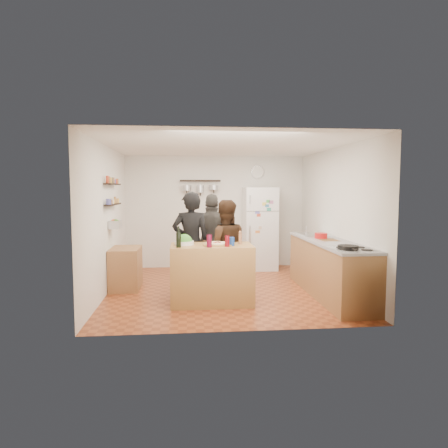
{
  "coord_description": "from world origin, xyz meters",
  "views": [
    {
      "loc": [
        -0.66,
        -6.89,
        1.76
      ],
      "look_at": [
        0.0,
        0.1,
        1.15
      ],
      "focal_mm": 32.0,
      "sensor_mm": 36.0,
      "label": 1
    }
  ],
  "objects": [
    {
      "name": "cutting_board",
      "position": [
        1.7,
        -0.47,
        0.91
      ],
      "size": [
        0.3,
        0.4,
        0.02
      ],
      "primitive_type": "cube",
      "color": "olive",
      "rests_on": "counter_run"
    },
    {
      "name": "fridge",
      "position": [
        0.95,
        1.75,
        0.9
      ],
      "size": [
        0.7,
        0.68,
        1.8
      ],
      "primitive_type": "cube",
      "color": "white",
      "rests_on": "floor"
    },
    {
      "name": "person_left",
      "position": [
        -0.59,
        -0.2,
        0.86
      ],
      "size": [
        0.63,
        0.42,
        1.72
      ],
      "primitive_type": "imported",
      "rotation": [
        0.0,
        0.0,
        3.15
      ],
      "color": "black",
      "rests_on": "floor"
    },
    {
      "name": "skillet",
      "position": [
        1.6,
        -1.52,
        0.95
      ],
      "size": [
        0.29,
        0.29,
        0.05
      ],
      "primitive_type": "cylinder",
      "color": "black",
      "rests_on": "stove_top"
    },
    {
      "name": "spice_shelf_upper",
      "position": [
        -1.93,
        0.2,
        1.85
      ],
      "size": [
        0.12,
        1.0,
        0.02
      ],
      "primitive_type": "cube",
      "color": "black",
      "rests_on": "left_wall"
    },
    {
      "name": "person_back",
      "position": [
        -0.19,
        0.26,
        0.84
      ],
      "size": [
        1.04,
        0.55,
        1.68
      ],
      "primitive_type": "imported",
      "rotation": [
        0.0,
        0.0,
        2.99
      ],
      "color": "#302D2A",
      "rests_on": "floor"
    },
    {
      "name": "spice_shelf_lower",
      "position": [
        -1.93,
        0.2,
        1.5
      ],
      "size": [
        0.12,
        1.0,
        0.02
      ],
      "primitive_type": "cube",
      "color": "black",
      "rests_on": "left_wall"
    },
    {
      "name": "salad_bowl",
      "position": [
        -0.7,
        -0.77,
        0.94
      ],
      "size": [
        0.3,
        0.3,
        0.06
      ],
      "primitive_type": "cylinder",
      "color": "silver",
      "rests_on": "prep_island"
    },
    {
      "name": "red_bowl",
      "position": [
        1.65,
        -0.24,
        0.96
      ],
      "size": [
        0.21,
        0.21,
        0.09
      ],
      "primitive_type": "cylinder",
      "color": "red",
      "rests_on": "counter_run"
    },
    {
      "name": "pepper_mill",
      "position": [
        0.17,
        -0.77,
        0.99
      ],
      "size": [
        0.05,
        0.05,
        0.16
      ],
      "primitive_type": "cylinder",
      "color": "#996240",
      "rests_on": "prep_island"
    },
    {
      "name": "room_shell",
      "position": [
        0.0,
        0.39,
        1.25
      ],
      "size": [
        4.2,
        4.2,
        4.2
      ],
      "color": "brown",
      "rests_on": "ground"
    },
    {
      "name": "salt_canister",
      "position": [
        0.02,
        -0.94,
        0.98
      ],
      "size": [
        0.08,
        0.08,
        0.13
      ],
      "primitive_type": "cylinder",
      "color": "navy",
      "rests_on": "prep_island"
    },
    {
      "name": "person_center",
      "position": [
        -0.03,
        -0.35,
        0.79
      ],
      "size": [
        0.79,
        0.62,
        1.59
      ],
      "primitive_type": "imported",
      "rotation": [
        0.0,
        0.0,
        3.12
      ],
      "color": "black",
      "rests_on": "floor"
    },
    {
      "name": "wine_bottle",
      "position": [
        -0.78,
        -1.04,
        1.02
      ],
      "size": [
        0.07,
        0.07,
        0.22
      ],
      "primitive_type": "cylinder",
      "color": "black",
      "rests_on": "prep_island"
    },
    {
      "name": "counter_run",
      "position": [
        1.7,
        -0.55,
        0.45
      ],
      "size": [
        0.63,
        2.63,
        0.9
      ],
      "primitive_type": "cube",
      "color": "#9E7042",
      "rests_on": "floor"
    },
    {
      "name": "wine_glass_near",
      "position": [
        -0.33,
        -1.06,
        1.0
      ],
      "size": [
        0.08,
        0.08,
        0.19
      ],
      "primitive_type": "cylinder",
      "color": "#54071D",
      "rests_on": "prep_island"
    },
    {
      "name": "sink",
      "position": [
        1.7,
        0.3,
        0.92
      ],
      "size": [
        0.5,
        0.8,
        0.03
      ],
      "primitive_type": "cube",
      "color": "silver",
      "rests_on": "counter_run"
    },
    {
      "name": "side_table",
      "position": [
        -1.74,
        0.23,
        0.36
      ],
      "size": [
        0.5,
        0.8,
        0.73
      ],
      "primitive_type": "cube",
      "color": "#9D6C42",
      "rests_on": "floor"
    },
    {
      "name": "stove_top",
      "position": [
        1.7,
        -1.5,
        0.91
      ],
      "size": [
        0.6,
        0.62,
        0.02
      ],
      "primitive_type": "cube",
      "color": "white",
      "rests_on": "counter_run"
    },
    {
      "name": "pizza_board",
      "position": [
        -0.2,
        -0.84,
        0.92
      ],
      "size": [
        0.42,
        0.34,
        0.02
      ],
      "primitive_type": "cube",
      "color": "olive",
      "rests_on": "prep_island"
    },
    {
      "name": "pot_rack",
      "position": [
        -0.35,
        2.0,
        1.95
      ],
      "size": [
        0.9,
        0.04,
        0.04
      ],
      "primitive_type": "cube",
      "color": "black",
      "rests_on": "back_wall"
    },
    {
      "name": "prep_island",
      "position": [
        -0.28,
        -0.82,
        0.46
      ],
      "size": [
        1.25,
        0.72,
        0.91
      ],
      "primitive_type": "cube",
      "color": "olive",
      "rests_on": "floor"
    },
    {
      "name": "wall_clock",
      "position": [
        0.95,
        2.08,
        2.15
      ],
      "size": [
        0.3,
        0.03,
        0.3
      ],
      "primitive_type": "cylinder",
      "rotation": [
        1.57,
        0.0,
        0.0
      ],
      "color": "silver",
      "rests_on": "back_wall"
    },
    {
      "name": "wine_glass_far",
      "position": [
        -0.06,
        -1.02,
        0.99
      ],
      "size": [
        0.07,
        0.07,
        0.17
      ],
      "primitive_type": "cylinder",
      "color": "#630810",
      "rests_on": "prep_island"
    },
    {
      "name": "pizza",
      "position": [
        -0.2,
        -0.84,
        0.94
      ],
      "size": [
        0.34,
        0.34,
        0.02
      ],
      "primitive_type": "cylinder",
      "color": "beige",
      "rests_on": "pizza_board"
    },
    {
      "name": "produce_basket",
      "position": [
        -1.9,
        0.2,
        1.15
      ],
      "size": [
        0.18,
        0.35,
        0.14
      ],
      "primitive_type": "cube",
      "color": "silver",
      "rests_on": "left_wall"
    }
  ]
}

